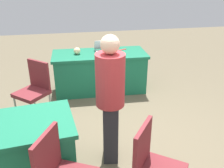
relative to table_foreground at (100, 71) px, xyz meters
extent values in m
plane|color=brown|center=(0.13, 1.90, -0.39)|extent=(14.40, 14.40, 0.00)
cube|color=#196647|center=(0.00, 0.00, 0.36)|extent=(1.85, 0.83, 0.05)
cube|color=#196647|center=(0.00, 0.00, -0.03)|extent=(1.77, 0.80, 0.73)
cube|color=maroon|center=(-0.01, 2.82, 0.34)|extent=(0.28, 0.36, 0.45)
cylinder|color=#9E9993|center=(1.20, 1.24, -0.16)|extent=(0.03, 0.03, 0.46)
cylinder|color=#9E9993|center=(1.48, 0.99, -0.16)|extent=(0.03, 0.03, 0.46)
cylinder|color=#9E9993|center=(0.95, 0.96, -0.16)|extent=(0.03, 0.03, 0.46)
cylinder|color=#9E9993|center=(1.23, 0.71, -0.16)|extent=(0.03, 0.03, 0.46)
cube|color=maroon|center=(1.22, 0.98, 0.10)|extent=(0.62, 0.62, 0.06)
cube|color=maroon|center=(1.08, 0.83, 0.35)|extent=(0.34, 0.31, 0.45)
cube|color=maroon|center=(0.87, 2.82, 0.36)|extent=(0.22, 0.39, 0.45)
cube|color=#26262D|center=(0.16, 2.08, 0.00)|extent=(0.22, 0.30, 0.79)
cylinder|color=#B23338|center=(0.16, 2.08, 0.71)|extent=(0.38, 0.38, 0.63)
sphere|color=beige|center=(0.16, 2.08, 1.13)|extent=(0.21, 0.21, 0.21)
cube|color=silver|center=(-0.10, -0.06, 0.39)|extent=(0.35, 0.27, 0.02)
cube|color=#B7B7BC|center=(-0.08, -0.20, 0.50)|extent=(0.32, 0.12, 0.19)
sphere|color=beige|center=(0.43, -0.01, 0.45)|extent=(0.13, 0.13, 0.13)
cube|color=red|center=(-0.49, -0.13, 0.39)|extent=(0.18, 0.11, 0.01)
camera|label=1|loc=(0.62, 4.64, 1.85)|focal=40.03mm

